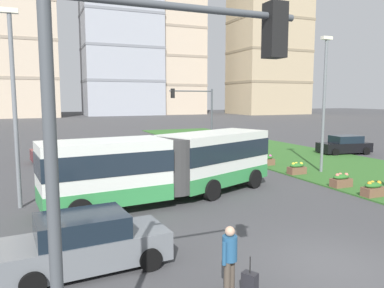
# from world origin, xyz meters

# --- Properties ---
(ground_plane) EXTENTS (260.00, 260.00, 0.00)m
(ground_plane) POSITION_xyz_m (0.00, 0.00, 0.00)
(ground_plane) COLOR #424244
(grass_median) EXTENTS (10.00, 70.00, 0.08)m
(grass_median) POSITION_xyz_m (11.46, 10.00, 0.04)
(grass_median) COLOR #336628
(grass_median) RESTS_ON ground_plane
(articulated_bus) EXTENTS (11.86, 5.41, 3.00)m
(articulated_bus) POSITION_xyz_m (-2.01, 8.51, 1.65)
(articulated_bus) COLOR silver
(articulated_bus) RESTS_ON ground
(car_maroon_sedan) EXTENTS (4.59, 2.45, 1.58)m
(car_maroon_sedan) POSITION_xyz_m (-6.04, 21.65, 0.75)
(car_maroon_sedan) COLOR maroon
(car_maroon_sedan) RESTS_ON ground
(car_grey_wagon) EXTENTS (4.53, 2.31, 1.58)m
(car_grey_wagon) POSITION_xyz_m (-6.54, 2.49, 0.75)
(car_grey_wagon) COLOR slate
(car_grey_wagon) RESTS_ON ground
(car_black_sedan) EXTENTS (4.60, 2.48, 1.58)m
(car_black_sedan) POSITION_xyz_m (16.49, 16.26, 0.75)
(car_black_sedan) COLOR black
(car_black_sedan) RESTS_ON ground
(pedestrian_crossing) EXTENTS (0.52, 0.36, 1.74)m
(pedestrian_crossing) POSITION_xyz_m (-3.56, -0.29, 1.00)
(pedestrian_crossing) COLOR #4C4238
(pedestrian_crossing) RESTS_ON ground
(rolling_suitcase) EXTENTS (0.39, 0.43, 0.97)m
(rolling_suitcase) POSITION_xyz_m (-3.11, -0.49, 0.31)
(rolling_suitcase) COLOR #232328
(rolling_suitcase) RESTS_ON ground
(flower_planter_1) EXTENTS (1.10, 0.56, 0.74)m
(flower_planter_1) POSITION_xyz_m (7.06, 4.93, 0.43)
(flower_planter_1) COLOR brown
(flower_planter_1) RESTS_ON grass_median
(flower_planter_2) EXTENTS (1.10, 0.56, 0.74)m
(flower_planter_2) POSITION_xyz_m (7.06, 6.98, 0.43)
(flower_planter_2) COLOR brown
(flower_planter_2) RESTS_ON grass_median
(flower_planter_3) EXTENTS (1.10, 0.56, 0.74)m
(flower_planter_3) POSITION_xyz_m (7.06, 10.63, 0.43)
(flower_planter_3) COLOR brown
(flower_planter_3) RESTS_ON grass_median
(flower_planter_4) EXTENTS (1.10, 0.56, 0.74)m
(flower_planter_4) POSITION_xyz_m (7.06, 13.95, 0.43)
(flower_planter_4) COLOR brown
(flower_planter_4) RESTS_ON grass_median
(flower_planter_5) EXTENTS (1.10, 0.56, 0.74)m
(flower_planter_5) POSITION_xyz_m (7.06, 14.48, 0.43)
(flower_planter_5) COLOR brown
(flower_planter_5) RESTS_ON grass_median
(traffic_light_near_left) EXTENTS (3.55, 0.28, 6.13)m
(traffic_light_near_left) POSITION_xyz_m (-6.38, -3.00, 4.19)
(traffic_light_near_left) COLOR #474C51
(traffic_light_near_left) RESTS_ON ground
(traffic_light_far_right) EXTENTS (4.04, 0.28, 5.55)m
(traffic_light_far_right) POSITION_xyz_m (5.28, 22.00, 3.87)
(traffic_light_far_right) COLOR #474C51
(traffic_light_far_right) RESTS_ON ground
(streetlight_left) EXTENTS (0.70, 0.28, 8.40)m
(streetlight_left) POSITION_xyz_m (-8.50, 9.64, 4.64)
(streetlight_left) COLOR slate
(streetlight_left) RESTS_ON ground
(streetlight_median) EXTENTS (0.70, 0.28, 8.50)m
(streetlight_median) POSITION_xyz_m (8.96, 10.61, 4.69)
(streetlight_median) COLOR slate
(streetlight_median) RESTS_ON ground
(apartment_tower_westcentre) EXTENTS (18.18, 15.52, 54.84)m
(apartment_tower_westcentre) POSITION_xyz_m (-11.23, 96.21, 27.44)
(apartment_tower_westcentre) COLOR #C6B299
(apartment_tower_westcentre) RESTS_ON ground
(apartment_tower_centre) EXTENTS (21.40, 14.66, 54.76)m
(apartment_tower_centre) POSITION_xyz_m (15.17, 98.74, 27.40)
(apartment_tower_centre) COLOR #9EA3AD
(apartment_tower_centre) RESTS_ON ground
(apartment_tower_eastcentre) EXTENTS (21.42, 20.18, 41.07)m
(apartment_tower_eastcentre) POSITION_xyz_m (28.45, 102.59, 20.56)
(apartment_tower_eastcentre) COLOR #C6B299
(apartment_tower_eastcentre) RESTS_ON ground
(apartment_tower_east) EXTENTS (21.22, 15.91, 54.35)m
(apartment_tower_east) POSITION_xyz_m (57.66, 88.90, 27.20)
(apartment_tower_east) COLOR tan
(apartment_tower_east) RESTS_ON ground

